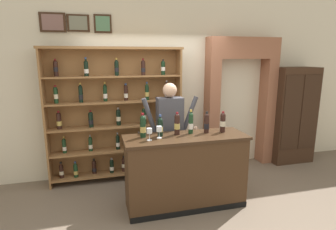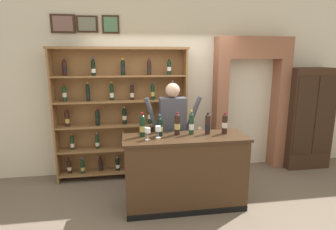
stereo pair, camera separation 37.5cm
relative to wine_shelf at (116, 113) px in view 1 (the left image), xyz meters
name	(u,v)px [view 1 (the left image)]	position (x,y,z in m)	size (l,w,h in m)	color
ground_plane	(174,207)	(0.70, -1.16, -1.19)	(14.00, 14.00, 0.02)	#6B5B4C
back_wall	(152,84)	(0.69, 0.30, 0.45)	(12.00, 0.19, 3.25)	beige
wine_shelf	(116,113)	(0.00, 0.00, 0.00)	(2.27, 0.32, 2.26)	olive
archway_doorway	(238,94)	(2.37, 0.15, 0.21)	(1.39, 0.45, 2.46)	#935B42
side_cabinet	(292,115)	(3.49, -0.03, -0.22)	(0.84, 0.49, 1.91)	#382316
tasting_counter	(185,171)	(0.87, -1.16, -0.66)	(1.72, 0.58, 1.04)	#422B19
shopkeeper	(170,126)	(0.78, -0.64, -0.12)	(0.91, 0.22, 1.72)	#2D3347
tasting_bottle_grappa	(143,126)	(0.29, -1.06, 0.02)	(0.08, 0.08, 0.33)	black
tasting_bottle_brunello	(160,127)	(0.53, -1.07, 0.00)	(0.07, 0.07, 0.30)	black
tasting_bottle_prosecco	(177,124)	(0.77, -1.05, 0.02)	(0.08, 0.08, 0.32)	black
tasting_bottle_bianco	(191,123)	(0.98, -1.05, 0.02)	(0.07, 0.07, 0.34)	#19381E
tasting_bottle_riserva	(207,123)	(1.21, -1.07, 0.01)	(0.07, 0.07, 0.31)	black
tasting_bottle_vin_santo	(223,122)	(1.45, -1.09, 0.01)	(0.08, 0.08, 0.30)	black
wine_glass_right	(159,130)	(0.49, -1.16, -0.02)	(0.07, 0.07, 0.16)	silver
wine_glass_left	(149,131)	(0.35, -1.22, -0.02)	(0.07, 0.07, 0.16)	silver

